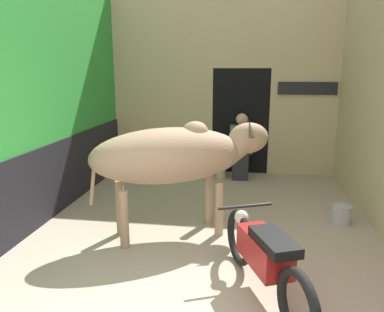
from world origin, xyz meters
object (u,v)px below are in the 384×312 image
Objects in this scene: cow at (177,155)px; plastic_stool at (221,165)px; shopkeeper_seated at (241,145)px; motorcycle_near at (264,255)px; bucket at (341,215)px.

cow is 5.24× the size of plastic_stool.
motorcycle_near is at bearing -85.61° from shopkeeper_seated.
shopkeeper_seated is (0.75, 2.67, -0.38)m from cow.
cow is 1.83× the size of shopkeeper_seated.
plastic_stool is (-0.39, 0.02, -0.43)m from shopkeeper_seated.
cow is 2.45m from bucket.
cow reaches higher than motorcycle_near.
motorcycle_near is 6.72× the size of bucket.
bucket is (1.82, -2.05, -0.11)m from plastic_stool.
bucket is (2.18, 0.64, -0.92)m from cow.
motorcycle_near is 3.93m from shopkeeper_seated.
shopkeeper_seated is at bearing 125.27° from bucket.
cow is 1.74m from motorcycle_near.
motorcycle_near is at bearing -49.81° from cow.
shopkeeper_seated is (-0.30, 3.91, 0.26)m from motorcycle_near.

